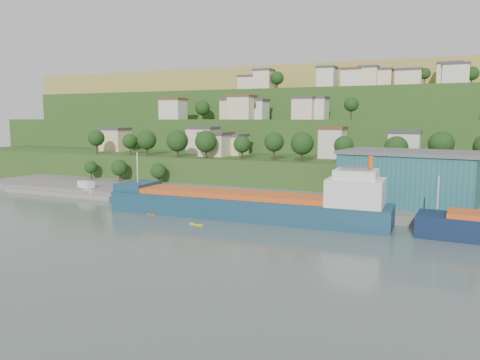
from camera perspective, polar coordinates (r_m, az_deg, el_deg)
The scene contains 10 objects.
ground at distance 101.97m, azimuth -5.10°, elevation -5.19°, with size 500.00×500.00×0.00m, color #43514E.
quay at distance 120.35m, azimuth 9.91°, elevation -3.31°, with size 220.00×26.00×4.00m, color slate.
pebble_beach at distance 151.96m, azimuth -19.30°, elevation -1.38°, with size 40.00×18.00×2.40m, color slate.
hillside at distance 260.97m, azimuth 13.31°, elevation 2.41°, with size 360.00×211.09×96.00m.
cargo_ship_near at distance 105.37m, azimuth 1.43°, elevation -3.26°, with size 65.45×12.01×16.76m.
warehouse at distance 118.44m, azimuth 19.93°, elevation 0.30°, with size 33.20×22.85×12.80m.
caravan at distance 146.25m, azimuth -18.27°, elevation -0.66°, with size 5.79×2.41×2.70m, color white.
dinghy at distance 140.72m, azimuth -18.01°, elevation -1.34°, with size 4.29×1.61×0.86m, color silver.
kayak_orange at distance 111.97m, azimuth -10.81°, elevation -4.03°, with size 3.03×1.43×0.75m.
kayak_yellow at distance 99.74m, azimuth -5.35°, elevation -5.33°, with size 3.52×1.23×0.87m.
Camera 1 is at (48.82, -86.69, 22.35)m, focal length 35.00 mm.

